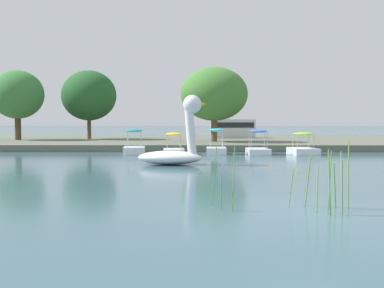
{
  "coord_description": "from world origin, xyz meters",
  "views": [
    {
      "loc": [
        -2.37,
        -9.5,
        1.98
      ],
      "look_at": [
        -2.6,
        13.49,
        0.85
      ],
      "focal_mm": 40.47,
      "sensor_mm": 36.0,
      "label": 1
    }
  ],
  "objects": [
    {
      "name": "shore_bank_far",
      "position": [
        0.0,
        32.09,
        0.23
      ],
      "size": [
        126.04,
        24.63,
        0.46
      ],
      "primitive_type": "cube",
      "color": "#5B6051",
      "rests_on": "ground_plane"
    },
    {
      "name": "pedal_boat_blue",
      "position": [
        1.5,
        17.59,
        0.47
      ],
      "size": [
        1.33,
        2.32,
        1.56
      ],
      "color": "white",
      "rests_on": "ground_plane"
    },
    {
      "name": "reed_clump_foreground",
      "position": [
        0.27,
        0.21,
        0.63
      ],
      "size": [
        3.16,
        1.11,
        1.58
      ],
      "color": "#669942",
      "rests_on": "ground_plane"
    },
    {
      "name": "pedal_boat_cyan",
      "position": [
        -1.11,
        17.78,
        0.46
      ],
      "size": [
        1.29,
        2.14,
        1.63
      ],
      "color": "white",
      "rests_on": "ground_plane"
    },
    {
      "name": "swan_boat",
      "position": [
        -3.34,
        10.98,
        0.89
      ],
      "size": [
        3.38,
        1.97,
        3.29
      ],
      "color": "white",
      "rests_on": "ground_plane"
    },
    {
      "name": "pedal_boat_lime",
      "position": [
        4.32,
        17.59,
        0.41
      ],
      "size": [
        1.63,
        2.42,
        1.39
      ],
      "color": "white",
      "rests_on": "ground_plane"
    },
    {
      "name": "ground_plane",
      "position": [
        0.0,
        0.0,
        0.0
      ],
      "size": [
        590.93,
        590.93,
        0.0
      ],
      "primitive_type": "plane",
      "color": "#385966"
    },
    {
      "name": "pedal_boat_teal",
      "position": [
        -6.3,
        17.78,
        0.42
      ],
      "size": [
        1.55,
        2.26,
        1.59
      ],
      "color": "white",
      "rests_on": "ground_plane"
    },
    {
      "name": "tree_broadleaf_behind_dock",
      "position": [
        -0.93,
        25.54,
        4.29
      ],
      "size": [
        6.27,
        6.15,
        6.0
      ],
      "color": "brown",
      "rests_on": "shore_bank_far"
    },
    {
      "name": "tree_broadleaf_right",
      "position": [
        -12.37,
        30.72,
        4.51
      ],
      "size": [
        7.31,
        7.28,
        6.37
      ],
      "color": "brown",
      "rests_on": "shore_bank_far"
    },
    {
      "name": "pedal_boat_yellow",
      "position": [
        -3.79,
        17.73,
        0.4
      ],
      "size": [
        1.41,
        2.17,
        1.37
      ],
      "color": "white",
      "rests_on": "ground_plane"
    },
    {
      "name": "tree_broadleaf_left",
      "position": [
        -18.35,
        29.05,
        4.49
      ],
      "size": [
        6.09,
        5.57,
        6.2
      ],
      "color": "#4C3823",
      "rests_on": "shore_bank_far"
    },
    {
      "name": "parked_van",
      "position": [
        1.31,
        34.1,
        1.47
      ],
      "size": [
        4.43,
        2.32,
        1.86
      ],
      "color": "silver",
      "rests_on": "shore_bank_far"
    }
  ]
}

